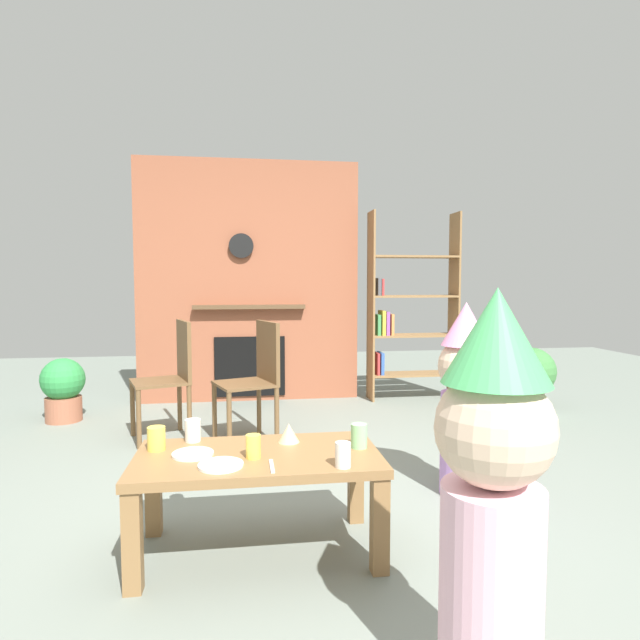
{
  "coord_description": "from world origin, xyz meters",
  "views": [
    {
      "loc": [
        -0.3,
        -2.77,
        1.2
      ],
      "look_at": [
        0.15,
        0.4,
        0.96
      ],
      "focal_mm": 29.53,
      "sensor_mm": 36.0,
      "label": 1
    }
  ],
  "objects_px": {
    "paper_plate_front": "(193,454)",
    "dining_chair_left": "(172,372)",
    "paper_plate_rear": "(221,465)",
    "child_with_cone_hat": "(493,490)",
    "coffee_table": "(258,470)",
    "potted_plant_tall": "(531,375)",
    "bookshelf": "(407,314)",
    "paper_cup_center": "(156,438)",
    "birthday_cake_slice": "(289,433)",
    "paper_cup_near_left": "(253,446)",
    "paper_cup_near_right": "(343,455)",
    "paper_cup_far_left": "(193,430)",
    "paper_cup_far_right": "(359,436)",
    "dining_chair_middle": "(256,374)",
    "potted_plant_short": "(63,388)",
    "child_in_pink": "(465,394)"
  },
  "relations": [
    {
      "from": "paper_plate_front",
      "to": "dining_chair_left",
      "type": "distance_m",
      "value": 1.84
    },
    {
      "from": "paper_plate_rear",
      "to": "child_with_cone_hat",
      "type": "relative_size",
      "value": 0.16
    },
    {
      "from": "coffee_table",
      "to": "potted_plant_tall",
      "type": "xyz_separation_m",
      "value": [
        2.54,
        2.18,
        -0.03
      ]
    },
    {
      "from": "bookshelf",
      "to": "paper_plate_front",
      "type": "distance_m",
      "value": 3.46
    },
    {
      "from": "paper_cup_center",
      "to": "child_with_cone_hat",
      "type": "relative_size",
      "value": 0.09
    },
    {
      "from": "birthday_cake_slice",
      "to": "coffee_table",
      "type": "bearing_deg",
      "value": -135.06
    },
    {
      "from": "paper_cup_center",
      "to": "paper_cup_near_left",
      "type": "bearing_deg",
      "value": -21.65
    },
    {
      "from": "dining_chair_left",
      "to": "paper_cup_near_right",
      "type": "bearing_deg",
      "value": 96.67
    },
    {
      "from": "paper_cup_near_left",
      "to": "paper_cup_center",
      "type": "height_order",
      "value": "paper_cup_center"
    },
    {
      "from": "coffee_table",
      "to": "paper_plate_front",
      "type": "xyz_separation_m",
      "value": [
        -0.28,
        0.02,
        0.08
      ]
    },
    {
      "from": "dining_chair_left",
      "to": "child_with_cone_hat",
      "type": "bearing_deg",
      "value": 95.84
    },
    {
      "from": "paper_cup_far_left",
      "to": "child_with_cone_hat",
      "type": "xyz_separation_m",
      "value": [
        0.92,
        -1.16,
        0.13
      ]
    },
    {
      "from": "coffee_table",
      "to": "child_with_cone_hat",
      "type": "xyz_separation_m",
      "value": [
        0.62,
        -0.94,
        0.25
      ]
    },
    {
      "from": "paper_cup_far_right",
      "to": "birthday_cake_slice",
      "type": "xyz_separation_m",
      "value": [
        -0.31,
        0.13,
        -0.01
      ]
    },
    {
      "from": "birthday_cake_slice",
      "to": "dining_chair_middle",
      "type": "distance_m",
      "value": 1.51
    },
    {
      "from": "paper_plate_front",
      "to": "potted_plant_tall",
      "type": "relative_size",
      "value": 0.3
    },
    {
      "from": "potted_plant_tall",
      "to": "potted_plant_short",
      "type": "height_order",
      "value": "potted_plant_tall"
    },
    {
      "from": "birthday_cake_slice",
      "to": "dining_chair_left",
      "type": "bearing_deg",
      "value": 114.16
    },
    {
      "from": "dining_chair_left",
      "to": "dining_chair_middle",
      "type": "relative_size",
      "value": 1.0
    },
    {
      "from": "paper_cup_near_left",
      "to": "child_in_pink",
      "type": "xyz_separation_m",
      "value": [
        1.18,
        0.54,
        0.08
      ]
    },
    {
      "from": "paper_cup_near_right",
      "to": "birthday_cake_slice",
      "type": "xyz_separation_m",
      "value": [
        -0.19,
        0.37,
        -0.01
      ]
    },
    {
      "from": "paper_cup_far_left",
      "to": "paper_plate_front",
      "type": "distance_m",
      "value": 0.21
    },
    {
      "from": "potted_plant_tall",
      "to": "child_in_pink",
      "type": "bearing_deg",
      "value": -129.17
    },
    {
      "from": "paper_cup_near_right",
      "to": "paper_plate_rear",
      "type": "xyz_separation_m",
      "value": [
        -0.49,
        0.08,
        -0.05
      ]
    },
    {
      "from": "paper_plate_rear",
      "to": "dining_chair_left",
      "type": "bearing_deg",
      "value": 102.95
    },
    {
      "from": "birthday_cake_slice",
      "to": "child_in_pink",
      "type": "relative_size",
      "value": 0.09
    },
    {
      "from": "coffee_table",
      "to": "paper_cup_far_left",
      "type": "relative_size",
      "value": 10.19
    },
    {
      "from": "paper_cup_far_right",
      "to": "dining_chair_middle",
      "type": "bearing_deg",
      "value": 104.58
    },
    {
      "from": "paper_cup_far_left",
      "to": "potted_plant_short",
      "type": "distance_m",
      "value": 2.59
    },
    {
      "from": "paper_cup_center",
      "to": "paper_cup_far_left",
      "type": "bearing_deg",
      "value": 36.03
    },
    {
      "from": "bookshelf",
      "to": "paper_cup_far_left",
      "type": "height_order",
      "value": "bookshelf"
    },
    {
      "from": "dining_chair_middle",
      "to": "potted_plant_tall",
      "type": "bearing_deg",
      "value": 172.21
    },
    {
      "from": "bookshelf",
      "to": "paper_cup_center",
      "type": "bearing_deg",
      "value": -126.1
    },
    {
      "from": "potted_plant_tall",
      "to": "birthday_cake_slice",
      "type": "bearing_deg",
      "value": -139.68
    },
    {
      "from": "paper_cup_far_right",
      "to": "potted_plant_short",
      "type": "bearing_deg",
      "value": 130.22
    },
    {
      "from": "paper_plate_rear",
      "to": "dining_chair_middle",
      "type": "distance_m",
      "value": 1.81
    },
    {
      "from": "child_with_cone_hat",
      "to": "dining_chair_left",
      "type": "bearing_deg",
      "value": -9.54
    },
    {
      "from": "child_with_cone_hat",
      "to": "dining_chair_middle",
      "type": "distance_m",
      "value": 2.67
    },
    {
      "from": "bookshelf",
      "to": "birthday_cake_slice",
      "type": "relative_size",
      "value": 19.0
    },
    {
      "from": "coffee_table",
      "to": "paper_cup_near_left",
      "type": "bearing_deg",
      "value": -111.24
    },
    {
      "from": "paper_cup_far_right",
      "to": "paper_cup_near_left",
      "type": "bearing_deg",
      "value": -171.28
    },
    {
      "from": "paper_cup_center",
      "to": "paper_plate_front",
      "type": "xyz_separation_m",
      "value": [
        0.17,
        -0.1,
        -0.05
      ]
    },
    {
      "from": "paper_cup_near_left",
      "to": "child_with_cone_hat",
      "type": "height_order",
      "value": "child_with_cone_hat"
    },
    {
      "from": "coffee_table",
      "to": "paper_cup_far_left",
      "type": "xyz_separation_m",
      "value": [
        -0.3,
        0.22,
        0.13
      ]
    },
    {
      "from": "paper_plate_rear",
      "to": "potted_plant_short",
      "type": "xyz_separation_m",
      "value": [
        -1.45,
        2.59,
        -0.16
      ]
    },
    {
      "from": "child_with_cone_hat",
      "to": "paper_cup_far_left",
      "type": "bearing_deg",
      "value": 4.91
    },
    {
      "from": "paper_cup_center",
      "to": "paper_cup_far_left",
      "type": "distance_m",
      "value": 0.18
    },
    {
      "from": "bookshelf",
      "to": "dining_chair_middle",
      "type": "xyz_separation_m",
      "value": [
        -1.55,
        -1.24,
        -0.36
      ]
    },
    {
      "from": "birthday_cake_slice",
      "to": "child_with_cone_hat",
      "type": "xyz_separation_m",
      "value": [
        0.47,
        -1.09,
        0.14
      ]
    },
    {
      "from": "paper_plate_front",
      "to": "birthday_cake_slice",
      "type": "relative_size",
      "value": 1.78
    }
  ]
}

